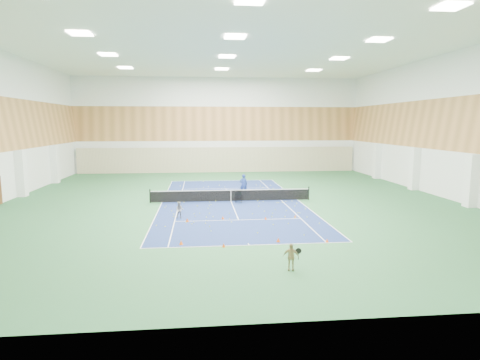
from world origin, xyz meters
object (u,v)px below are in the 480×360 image
(tennis_net, at_px, (231,195))
(child_court, at_px, (180,210))
(coach, at_px, (243,185))
(ball_cart, at_px, (239,197))
(child_apron, at_px, (291,257))

(tennis_net, distance_m, child_court, 6.68)
(coach, height_order, child_court, coach)
(child_court, relative_size, ball_cart, 1.19)
(child_apron, bearing_deg, tennis_net, 108.74)
(ball_cart, bearing_deg, child_apron, -79.83)
(tennis_net, bearing_deg, child_court, -124.91)
(child_apron, height_order, ball_cart, child_apron)
(child_apron, bearing_deg, coach, 103.84)
(coach, distance_m, child_apron, 18.38)
(child_court, bearing_deg, coach, 59.58)
(coach, height_order, child_apron, coach)
(coach, bearing_deg, tennis_net, 63.61)
(child_court, distance_m, child_apron, 11.30)
(tennis_net, relative_size, ball_cart, 13.76)
(tennis_net, distance_m, coach, 3.17)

